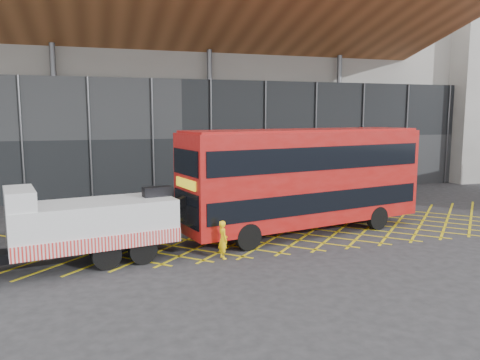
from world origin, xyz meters
name	(u,v)px	position (x,y,z in m)	size (l,w,h in m)	color
ground_plane	(187,240)	(0.00, 0.00, 0.00)	(120.00, 120.00, 0.00)	#28282A
road_markings	(300,230)	(5.60, 0.00, 0.01)	(27.96, 7.16, 0.01)	yellow
construction_building	(164,73)	(1.92, 18.40, 8.98)	(55.00, 23.97, 18.00)	gray
recovery_truck	(44,224)	(-5.69, -2.50, 1.69)	(10.55, 4.05, 3.66)	black
bus_towed	(305,176)	(5.61, -0.39, 2.74)	(12.41, 5.16, 4.93)	#9E0F0C
worker	(223,240)	(0.81, -3.17, 0.75)	(0.55, 0.36, 1.51)	yellow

